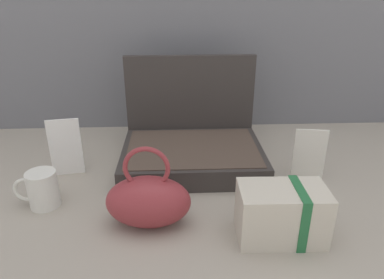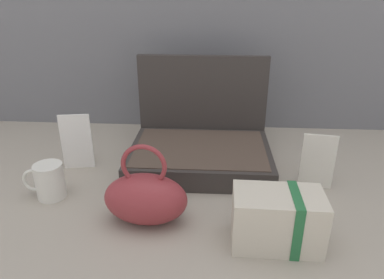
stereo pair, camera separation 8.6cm
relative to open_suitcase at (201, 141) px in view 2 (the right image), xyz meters
The scene contains 7 objects.
ground_plane 0.25m from the open_suitcase, 95.43° to the right, with size 6.00×6.00×0.00m, color #9E9384.
open_suitcase is the anchor object (origin of this frame).
teal_pouch_handbag 0.36m from the open_suitcase, 109.37° to the right, with size 0.21×0.13×0.21m.
cream_toiletry_bag 0.44m from the open_suitcase, 64.76° to the right, with size 0.20×0.12×0.13m.
coffee_mug 0.47m from the open_suitcase, 148.07° to the right, with size 0.11×0.08×0.10m.
info_card_left 0.36m from the open_suitcase, 24.10° to the right, with size 0.09×0.01×0.16m, color silver.
poster_card_right 0.39m from the open_suitcase, 168.66° to the right, with size 0.09×0.01×0.18m, color white.
Camera 2 is at (0.06, -0.80, 0.54)m, focal length 33.37 mm.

